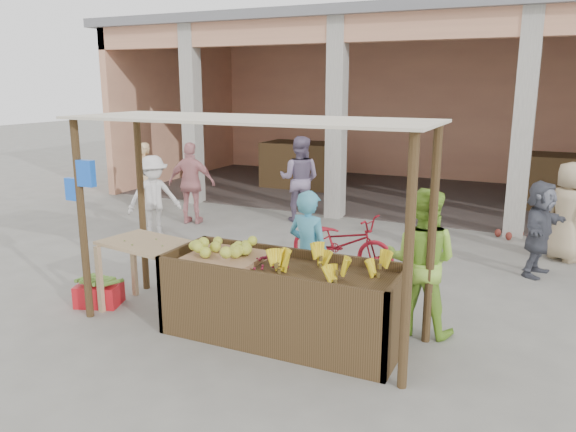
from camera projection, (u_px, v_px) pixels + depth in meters
The scene contains 21 objects.
ground at pixel (242, 330), 6.39m from camera, with size 60.00×60.00×0.00m, color slate.
market_building at pixel (425, 84), 13.60m from camera, with size 14.40×6.40×4.20m.
fruit_stall at pixel (282, 304), 6.09m from camera, with size 2.60×0.95×0.80m, color #4B351E.
stall_awning at pixel (241, 156), 5.99m from camera, with size 4.09×1.35×2.39m.
banana_heap at pixel (326, 265), 5.82m from camera, with size 1.12×0.61×0.20m, color yellow, non-canonical shape.
melon_tray at pixel (226, 251), 6.29m from camera, with size 0.82×0.71×0.21m.
berry_heap at pixel (268, 261), 6.04m from camera, with size 0.48×0.39×0.15m, color maroon.
side_table at pixel (147, 253), 6.79m from camera, with size 1.19×0.89×0.88m.
papaya_pile at pixel (146, 234), 6.74m from camera, with size 0.70×0.40×0.20m, color #4F822A, non-canonical shape.
red_crate at pixel (99, 294), 7.08m from camera, with size 0.53×0.38×0.27m, color red.
plantain_bundle at pixel (98, 281), 7.04m from camera, with size 0.42×0.29×0.08m, color #5F9235, non-canonical shape.
produce_sacks at pixel (515, 223), 10.03m from camera, with size 0.97×0.73×0.59m.
vendor_blue at pixel (308, 248), 6.70m from camera, with size 0.61×0.45×1.62m, color #48A5C9.
vendor_green at pixel (422, 258), 6.17m from camera, with size 0.83×0.48×1.73m, color #8FC53B.
motorcycle at pixel (342, 242), 8.28m from camera, with size 1.75×0.60×0.91m, color maroon.
shopper_a at pixel (154, 194), 10.07m from camera, with size 1.03×0.51×1.60m, color silver.
shopper_b at pixel (192, 181), 11.06m from camera, with size 1.01×0.54×1.72m, color #D28689.
shopper_c at pixel (568, 206), 8.72m from camera, with size 0.84×0.54×1.73m, color tan.
shopper_d at pixel (540, 226), 8.05m from camera, with size 1.36×0.56×1.47m, color #4C4E5A.
shopper_e at pixel (144, 175), 12.35m from camera, with size 0.57×0.43×1.53m, color #DDB37C.
shopper_f at pixel (300, 175), 11.22m from camera, with size 0.92×0.53×1.88m, color slate.
Camera 1 is at (2.99, -5.14, 2.74)m, focal length 35.00 mm.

